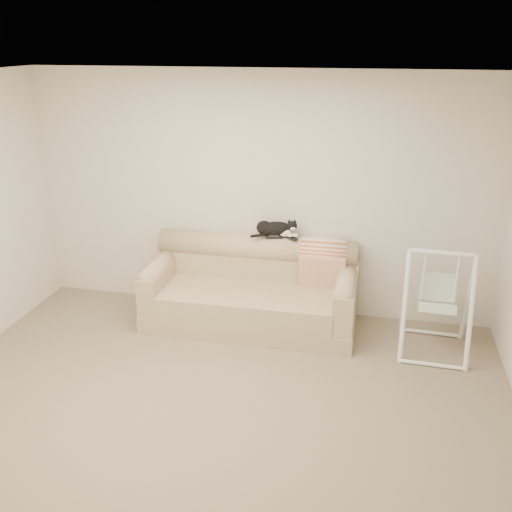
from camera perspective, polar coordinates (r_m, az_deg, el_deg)
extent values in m
plane|color=#6C5D4D|center=(4.89, -4.57, -15.11)|extent=(5.00, 5.00, 0.00)
cube|color=beige|center=(6.10, 0.39, 6.04)|extent=(5.00, 0.04, 2.60)
cube|color=beige|center=(2.66, -18.20, -16.83)|extent=(5.00, 0.04, 2.60)
cube|color=white|center=(3.96, -5.70, 16.71)|extent=(5.00, 4.00, 0.02)
cube|color=tan|center=(6.11, -0.59, -6.12)|extent=(2.20, 0.90, 0.18)
cube|color=tan|center=(5.92, -0.83, -4.79)|extent=(1.80, 0.68, 0.24)
cube|color=tan|center=(6.27, 0.08, -1.96)|extent=(2.20, 0.22, 0.50)
cylinder|color=tan|center=(6.14, 0.08, 0.84)|extent=(2.16, 0.28, 0.28)
cube|color=tan|center=(6.25, -9.50, -2.73)|extent=(0.20, 0.88, 0.42)
cylinder|color=tan|center=(6.17, -9.61, -0.94)|extent=(0.18, 0.84, 0.18)
cube|color=tan|center=(5.86, 8.92, -4.37)|extent=(0.20, 0.88, 0.42)
cylinder|color=tan|center=(5.77, 9.04, -2.49)|extent=(0.18, 0.84, 0.18)
cube|color=black|center=(6.02, 1.83, 1.93)|extent=(0.19, 0.08, 0.02)
cube|color=gray|center=(6.02, 1.83, 2.06)|extent=(0.11, 0.05, 0.01)
cube|color=black|center=(6.00, 3.50, 1.82)|extent=(0.16, 0.14, 0.02)
ellipsoid|color=black|center=(6.02, 1.97, 2.77)|extent=(0.38, 0.24, 0.15)
ellipsoid|color=black|center=(6.02, 0.81, 2.87)|extent=(0.19, 0.18, 0.15)
ellipsoid|color=white|center=(6.01, 2.90, 2.42)|extent=(0.15, 0.12, 0.10)
ellipsoid|color=black|center=(5.99, 3.62, 3.03)|extent=(0.13, 0.14, 0.10)
ellipsoid|color=white|center=(5.96, 3.70, 2.76)|extent=(0.07, 0.06, 0.04)
sphere|color=#BF7272|center=(5.94, 3.72, 2.70)|extent=(0.01, 0.01, 0.01)
cone|color=black|center=(5.98, 3.34, 3.52)|extent=(0.06, 0.06, 0.05)
cone|color=black|center=(5.99, 3.91, 3.52)|extent=(0.04, 0.05, 0.05)
sphere|color=olive|center=(5.95, 3.47, 2.98)|extent=(0.02, 0.02, 0.02)
sphere|color=olive|center=(5.95, 3.84, 2.98)|extent=(0.02, 0.02, 0.02)
ellipsoid|color=white|center=(5.99, 3.46, 2.10)|extent=(0.08, 0.09, 0.03)
ellipsoid|color=white|center=(6.00, 3.92, 2.10)|extent=(0.08, 0.09, 0.03)
cylinder|color=black|center=(5.98, 0.33, 2.08)|extent=(0.18, 0.13, 0.03)
cylinder|color=#C45428|center=(6.05, 6.81, 0.34)|extent=(0.48, 0.33, 0.33)
cube|color=#C45428|center=(5.96, 6.56, -2.03)|extent=(0.48, 0.09, 0.42)
cylinder|color=white|center=(5.56, 14.64, -4.93)|extent=(0.06, 0.36, 1.04)
cylinder|color=white|center=(5.85, 14.68, -3.60)|extent=(0.06, 0.36, 1.04)
cylinder|color=white|center=(5.60, 20.70, -5.44)|extent=(0.06, 0.36, 1.04)
cylinder|color=white|center=(5.89, 20.43, -4.09)|extent=(0.06, 0.36, 1.04)
cylinder|color=white|center=(5.52, 18.20, 0.29)|extent=(0.59, 0.07, 0.05)
cylinder|color=white|center=(5.66, 17.19, -10.34)|extent=(0.59, 0.06, 0.04)
cylinder|color=white|center=(6.22, 17.02, -7.33)|extent=(0.59, 0.06, 0.04)
cube|color=white|center=(5.70, 17.60, -4.96)|extent=(0.35, 0.32, 0.19)
cube|color=white|center=(5.76, 17.72, -2.95)|extent=(0.35, 0.17, 0.27)
cylinder|color=white|center=(5.60, 16.42, -1.91)|extent=(0.02, 0.02, 0.49)
cylinder|color=white|center=(5.62, 19.42, -2.17)|extent=(0.02, 0.02, 0.49)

